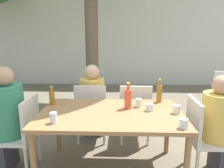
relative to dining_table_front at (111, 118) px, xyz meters
name	(u,v)px	position (x,y,z in m)	size (l,w,h in m)	color
cafe_building_wall	(117,39)	(0.00, 4.47, 0.74)	(10.00, 0.08, 2.80)	silver
dining_table_front	(111,118)	(0.00, 0.00, 0.00)	(1.58, 0.98, 0.73)	#996B42
patio_chair_0	(22,131)	(-1.02, 0.00, -0.17)	(0.44, 0.44, 0.88)	beige
patio_chair_1	(203,134)	(1.02, 0.00, -0.17)	(0.44, 0.44, 0.88)	beige
patio_chair_2	(91,110)	(-0.32, 0.72, -0.17)	(0.44, 0.44, 0.88)	beige
patio_chair_3	(135,110)	(0.32, 0.72, -0.17)	(0.44, 0.44, 0.88)	beige
person_seated_0	(2,125)	(-1.25, 0.00, -0.10)	(0.59, 0.38, 1.24)	#383842
person_seated_1	(224,132)	(1.25, 0.00, -0.15)	(0.58, 0.36, 1.15)	#383842
person_seated_2	(93,104)	(-0.32, 0.95, -0.15)	(0.36, 0.58, 1.14)	#383842
soda_bottle_0	(128,99)	(0.19, 0.14, 0.19)	(0.08, 0.08, 0.31)	#DB4C2D
amber_bottle_1	(159,93)	(0.59, 0.39, 0.19)	(0.07, 0.07, 0.30)	#9E661E
amber_bottle_2	(52,98)	(-0.73, 0.23, 0.16)	(0.06, 0.06, 0.23)	#9E661E
drinking_glass_0	(54,118)	(-0.54, -0.32, 0.12)	(0.07, 0.07, 0.11)	silver
drinking_glass_1	(184,123)	(0.68, -0.39, 0.12)	(0.08, 0.08, 0.09)	silver
drinking_glass_2	(150,107)	(0.43, 0.07, 0.11)	(0.08, 0.08, 0.08)	silver
drinking_glass_3	(177,109)	(0.71, -0.01, 0.12)	(0.08, 0.08, 0.09)	silver
drinking_glass_4	(139,103)	(0.32, 0.19, 0.12)	(0.07, 0.07, 0.10)	white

